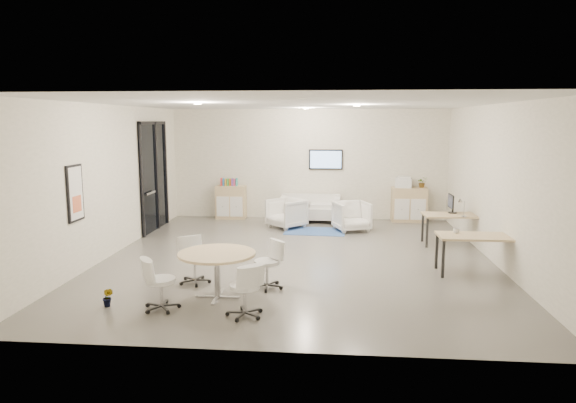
% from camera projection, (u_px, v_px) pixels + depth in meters
% --- Properties ---
extents(room_shell, '(9.60, 10.60, 4.80)m').
position_uv_depth(room_shell, '(298.00, 182.00, 10.59)').
color(room_shell, '#5E5B56').
rests_on(room_shell, ground).
extents(glass_door, '(0.09, 1.90, 2.85)m').
position_uv_depth(glass_door, '(154.00, 173.00, 13.42)').
color(glass_door, black).
rests_on(glass_door, room_shell).
extents(artwork, '(0.05, 0.54, 1.04)m').
position_uv_depth(artwork, '(75.00, 193.00, 9.37)').
color(artwork, black).
rests_on(artwork, room_shell).
extents(wall_tv, '(0.98, 0.06, 0.58)m').
position_uv_depth(wall_tv, '(326.00, 160.00, 14.91)').
color(wall_tv, black).
rests_on(wall_tv, room_shell).
extents(ceiling_spots, '(3.14, 4.14, 0.03)m').
position_uv_depth(ceiling_spots, '(292.00, 106.00, 11.18)').
color(ceiling_spots, '#FFEAC6').
rests_on(ceiling_spots, room_shell).
extents(sideboard_left, '(0.87, 0.45, 0.97)m').
position_uv_depth(sideboard_left, '(231.00, 202.00, 15.14)').
color(sideboard_left, tan).
rests_on(sideboard_left, room_shell).
extents(sideboard_right, '(0.98, 0.48, 0.98)m').
position_uv_depth(sideboard_right, '(409.00, 205.00, 14.67)').
color(sideboard_right, tan).
rests_on(sideboard_right, room_shell).
extents(books, '(0.50, 0.14, 0.22)m').
position_uv_depth(books, '(229.00, 182.00, 15.06)').
color(books, red).
rests_on(books, sideboard_left).
extents(printer, '(0.51, 0.45, 0.32)m').
position_uv_depth(printer, '(404.00, 182.00, 14.59)').
color(printer, white).
rests_on(printer, sideboard_right).
extents(loveseat, '(1.74, 0.92, 0.64)m').
position_uv_depth(loveseat, '(310.00, 209.00, 14.78)').
color(loveseat, silver).
rests_on(loveseat, room_shell).
extents(blue_rug, '(1.61, 1.12, 0.01)m').
position_uv_depth(blue_rug, '(315.00, 231.00, 13.41)').
color(blue_rug, navy).
rests_on(blue_rug, room_shell).
extents(armchair_left, '(1.15, 1.15, 0.87)m').
position_uv_depth(armchair_left, '(286.00, 212.00, 13.84)').
color(armchair_left, silver).
rests_on(armchair_left, room_shell).
extents(armchair_right, '(1.04, 1.01, 0.85)m').
position_uv_depth(armchair_right, '(352.00, 215.00, 13.43)').
color(armchair_right, silver).
rests_on(armchair_right, room_shell).
extents(desk_rear, '(1.43, 0.77, 0.73)m').
position_uv_depth(desk_rear, '(454.00, 217.00, 11.85)').
color(desk_rear, tan).
rests_on(desk_rear, room_shell).
extents(desk_front, '(1.43, 0.72, 0.74)m').
position_uv_depth(desk_front, '(477.00, 239.00, 9.58)').
color(desk_front, tan).
rests_on(desk_front, room_shell).
extents(monitor, '(0.20, 0.50, 0.44)m').
position_uv_depth(monitor, '(451.00, 203.00, 11.96)').
color(monitor, black).
rests_on(monitor, desk_rear).
extents(round_table, '(1.25, 1.25, 0.76)m').
position_uv_depth(round_table, '(217.00, 257.00, 8.26)').
color(round_table, tan).
rests_on(round_table, room_shell).
extents(meeting_chairs, '(2.29, 2.29, 0.82)m').
position_uv_depth(meeting_chairs, '(217.00, 274.00, 8.30)').
color(meeting_chairs, white).
rests_on(meeting_chairs, room_shell).
extents(plant_cabinet, '(0.33, 0.36, 0.24)m').
position_uv_depth(plant_cabinet, '(422.00, 184.00, 14.56)').
color(plant_cabinet, '#3F7F3F').
rests_on(plant_cabinet, sideboard_right).
extents(plant_floor, '(0.19, 0.32, 0.13)m').
position_uv_depth(plant_floor, '(108.00, 302.00, 7.96)').
color(plant_floor, '#3F7F3F').
rests_on(plant_floor, room_shell).
extents(cup, '(0.12, 0.10, 0.12)m').
position_uv_depth(cup, '(456.00, 230.00, 9.74)').
color(cup, white).
rests_on(cup, desk_front).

